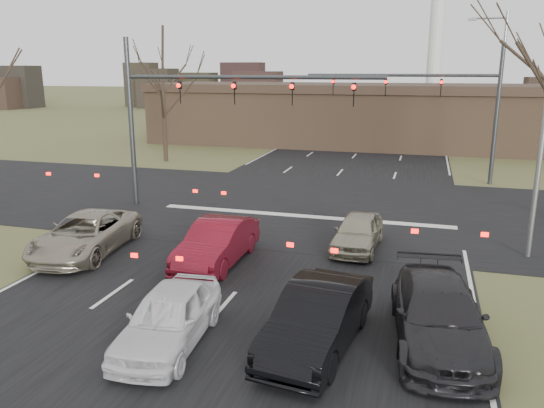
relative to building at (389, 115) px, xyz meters
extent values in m
plane|color=brown|center=(-2.00, -38.00, -2.67)|extent=(360.00, 360.00, 0.00)
cube|color=black|center=(-2.00, 22.00, -2.66)|extent=(14.00, 300.00, 0.02)
cube|color=black|center=(-2.00, -23.00, -2.65)|extent=(200.00, 14.00, 0.02)
cube|color=brown|center=(0.00, 0.00, -0.37)|extent=(42.00, 10.00, 4.60)
cube|color=#38281E|center=(0.00, 0.00, 2.28)|extent=(42.40, 10.40, 0.70)
cylinder|color=silver|center=(4.00, 82.00, 14.33)|extent=(3.20, 3.20, 34.00)
cylinder|color=#383A3D|center=(-10.50, -25.00, 1.33)|extent=(0.24, 0.24, 8.00)
cylinder|color=#383A3D|center=(-4.50, -25.00, 3.53)|extent=(12.00, 0.18, 0.18)
imported|color=black|center=(-7.83, -25.00, 2.83)|extent=(0.16, 0.20, 1.00)
imported|color=black|center=(-5.17, -25.00, 2.83)|extent=(0.16, 0.20, 1.00)
imported|color=black|center=(-2.50, -25.00, 2.83)|extent=(0.16, 0.20, 1.00)
imported|color=black|center=(0.17, -25.00, 2.83)|extent=(0.16, 0.20, 1.00)
cylinder|color=#383A3D|center=(7.00, -15.00, 1.33)|extent=(0.24, 0.24, 8.00)
cylinder|color=#383A3D|center=(1.50, -15.00, 3.53)|extent=(11.00, 0.18, 0.18)
imported|color=black|center=(3.86, -15.00, 2.83)|extent=(0.16, 0.20, 1.00)
imported|color=black|center=(0.71, -15.00, 2.83)|extent=(0.16, 0.20, 1.00)
imported|color=black|center=(-2.43, -15.00, 2.83)|extent=(0.16, 0.20, 1.00)
cylinder|color=gray|center=(7.50, -11.00, 2.33)|extent=(0.18, 0.18, 10.00)
cylinder|color=gray|center=(6.50, -11.00, 6.93)|extent=(2.00, 0.12, 0.12)
cube|color=gray|center=(5.50, -11.00, 6.88)|extent=(0.50, 0.25, 0.15)
cylinder|color=black|center=(-15.00, -13.00, -0.05)|extent=(0.32, 0.32, 5.23)
imported|color=gray|center=(-8.45, -32.03, -1.94)|extent=(2.97, 5.45, 1.45)
imported|color=silver|center=(-2.50, -37.21, -1.95)|extent=(2.02, 4.31, 1.43)
imported|color=black|center=(1.00, -36.35, -1.90)|extent=(2.18, 4.84, 1.54)
imported|color=black|center=(3.78, -35.34, -1.92)|extent=(2.65, 5.37, 1.50)
imported|color=maroon|center=(-3.45, -31.71, -1.91)|extent=(1.63, 4.60, 1.51)
imported|color=gray|center=(1.00, -28.80, -2.00)|extent=(1.77, 3.99, 1.33)
camera|label=1|loc=(3.17, -47.80, 3.86)|focal=35.00mm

